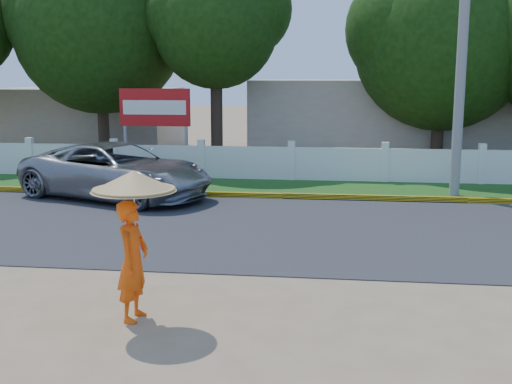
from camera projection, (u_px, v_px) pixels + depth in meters
The scene contains 12 objects.
ground at pixel (240, 296), 10.11m from camera, with size 120.00×120.00×0.00m, color #9E8460.
road at pixel (270, 228), 14.50m from camera, with size 60.00×7.00×0.02m, color #38383A.
grass_verge at pixel (288, 188), 19.62m from camera, with size 60.00×3.50×0.03m, color #2D601E.
curb at pixel (283, 196), 17.95m from camera, with size 40.00×0.18×0.16m, color yellow.
fence at pixel (291, 164), 20.94m from camera, with size 40.00×0.10×1.10m, color silver.
building_near at pixel (374, 118), 27.01m from camera, with size 10.00×6.00×3.20m, color #B7AD99.
building_far at pixel (88, 119), 29.63m from camera, with size 8.00×5.00×2.80m, color #B7AD99.
utility_pole at pixel (462, 58), 17.61m from camera, with size 0.28×0.28×7.75m, color gray.
vehicle at pixel (117, 171), 17.90m from camera, with size 2.58×5.60×1.56m, color gray.
monk_with_parasol at pixel (133, 224), 8.90m from camera, with size 1.18×1.18×2.14m.
billboard at pixel (155, 112), 22.32m from camera, with size 2.50×0.13×2.95m.
tree_row at pixel (323, 35), 23.13m from camera, with size 35.16×7.77×8.46m.
Camera 1 is at (1.46, -9.54, 3.45)m, focal length 45.00 mm.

